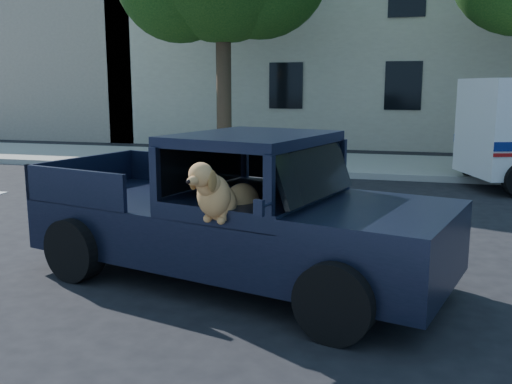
% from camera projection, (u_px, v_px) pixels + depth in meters
% --- Properties ---
extents(ground, '(120.00, 120.00, 0.00)m').
position_uv_depth(ground, '(287.00, 271.00, 6.87)').
color(ground, black).
rests_on(ground, ground).
extents(far_sidewalk, '(60.00, 4.00, 0.15)m').
position_uv_depth(far_sidewalk, '(359.00, 165.00, 15.57)').
color(far_sidewalk, gray).
rests_on(far_sidewalk, ground).
extents(lane_stripes, '(21.60, 0.14, 0.01)m').
position_uv_depth(lane_stripes, '(447.00, 219.00, 9.57)').
color(lane_stripes, silver).
rests_on(lane_stripes, ground).
extents(building_main, '(26.00, 6.00, 9.00)m').
position_uv_depth(building_main, '(464.00, 22.00, 20.90)').
color(building_main, beige).
rests_on(building_main, ground).
extents(building_left, '(12.00, 6.00, 8.00)m').
position_uv_depth(building_left, '(41.00, 45.00, 25.67)').
color(building_left, tan).
rests_on(building_left, ground).
extents(pickup_truck, '(5.05, 3.03, 1.70)m').
position_uv_depth(pickup_truck, '(229.00, 231.00, 6.48)').
color(pickup_truck, black).
rests_on(pickup_truck, ground).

